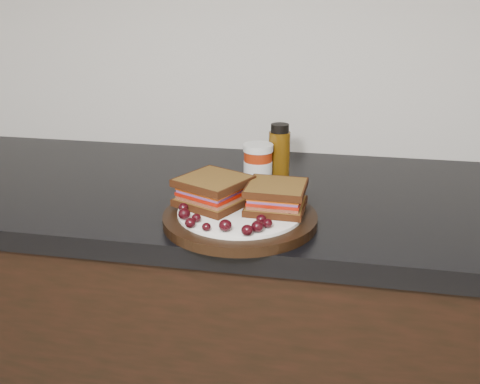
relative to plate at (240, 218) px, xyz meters
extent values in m
cube|color=black|center=(-0.10, 0.18, -0.48)|extent=(3.96, 0.58, 0.86)
cube|color=black|center=(-0.10, 0.18, -0.03)|extent=(3.98, 0.60, 0.04)
cylinder|color=black|center=(0.00, 0.00, 0.00)|extent=(0.28, 0.28, 0.02)
ellipsoid|color=black|center=(-0.09, -0.06, 0.02)|extent=(0.02, 0.02, 0.02)
ellipsoid|color=black|center=(-0.06, -0.06, 0.02)|extent=(0.02, 0.02, 0.02)
ellipsoid|color=black|center=(-0.07, -0.09, 0.02)|extent=(0.02, 0.02, 0.02)
ellipsoid|color=black|center=(-0.04, -0.10, 0.02)|extent=(0.02, 0.02, 0.01)
ellipsoid|color=black|center=(-0.01, -0.09, 0.03)|extent=(0.02, 0.02, 0.02)
ellipsoid|color=black|center=(-0.01, -0.09, 0.02)|extent=(0.02, 0.02, 0.01)
ellipsoid|color=black|center=(0.03, -0.10, 0.02)|extent=(0.02, 0.02, 0.02)
ellipsoid|color=black|center=(0.05, -0.08, 0.02)|extent=(0.02, 0.02, 0.02)
ellipsoid|color=black|center=(0.06, -0.06, 0.02)|extent=(0.02, 0.02, 0.02)
ellipsoid|color=black|center=(0.05, -0.05, 0.02)|extent=(0.02, 0.02, 0.02)
ellipsoid|color=black|center=(0.09, -0.02, 0.02)|extent=(0.02, 0.02, 0.02)
ellipsoid|color=black|center=(0.07, 0.00, 0.02)|extent=(0.02, 0.02, 0.02)
ellipsoid|color=black|center=(0.09, 0.01, 0.02)|extent=(0.02, 0.02, 0.02)
ellipsoid|color=black|center=(0.06, 0.05, 0.02)|extent=(0.02, 0.02, 0.02)
ellipsoid|color=black|center=(-0.04, 0.05, 0.02)|extent=(0.02, 0.02, 0.02)
ellipsoid|color=black|center=(-0.05, 0.02, 0.02)|extent=(0.02, 0.02, 0.02)
ellipsoid|color=black|center=(-0.07, 0.03, 0.02)|extent=(0.02, 0.02, 0.02)
ellipsoid|color=black|center=(-0.07, 0.00, 0.03)|extent=(0.02, 0.02, 0.02)
ellipsoid|color=black|center=(-0.10, -0.02, 0.02)|extent=(0.02, 0.02, 0.02)
ellipsoid|color=black|center=(-0.06, 0.04, 0.02)|extent=(0.02, 0.02, 0.02)
ellipsoid|color=black|center=(-0.05, 0.01, 0.02)|extent=(0.02, 0.02, 0.02)
ellipsoid|color=black|center=(-0.05, 0.00, 0.02)|extent=(0.01, 0.01, 0.01)
cylinder|color=#97250B|center=(0.00, 0.20, 0.04)|extent=(0.08, 0.08, 0.09)
cylinder|color=#513208|center=(0.04, 0.24, 0.06)|extent=(0.05, 0.05, 0.13)
camera|label=1|loc=(0.17, -0.88, 0.38)|focal=40.00mm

